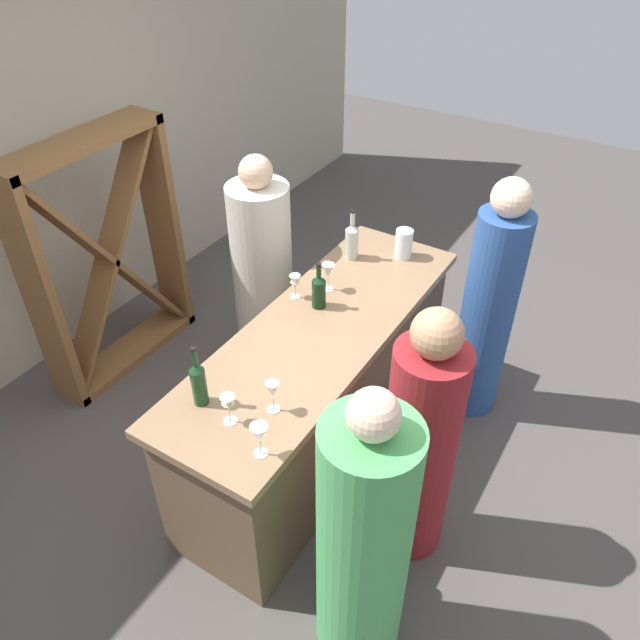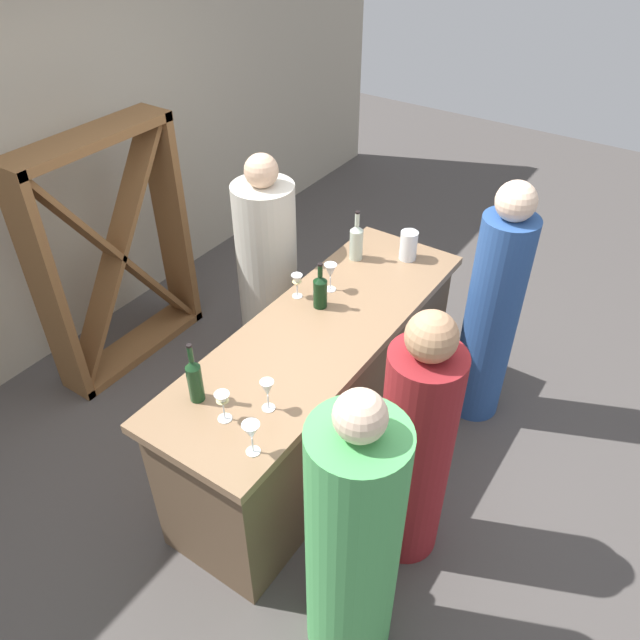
{
  "view_description": "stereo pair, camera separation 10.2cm",
  "coord_description": "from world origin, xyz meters",
  "px_view_note": "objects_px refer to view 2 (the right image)",
  "views": [
    {
      "loc": [
        -2.21,
        -1.37,
        3.02
      ],
      "look_at": [
        0.0,
        0.0,
        1.0
      ],
      "focal_mm": 34.76,
      "sensor_mm": 36.0,
      "label": 1
    },
    {
      "loc": [
        -2.15,
        -1.45,
        3.02
      ],
      "look_at": [
        0.0,
        0.0,
        1.0
      ],
      "focal_mm": 34.76,
      "sensor_mm": 36.0,
      "label": 2
    }
  ],
  "objects_px": {
    "wine_bottle_second_left_dark_green": "(320,290)",
    "wine_glass_far_center": "(297,282)",
    "wine_glass_near_left": "(251,432)",
    "person_right_guest": "(415,450)",
    "wine_glass_near_center": "(267,390)",
    "person_center_guest": "(353,544)",
    "wine_glass_near_right": "(223,401)",
    "person_server_behind": "(268,277)",
    "wine_bottle_leftmost_olive_green": "(195,379)",
    "wine_glass_far_left": "(330,272)",
    "person_left_guest": "(492,315)",
    "wine_rack": "(115,255)",
    "wine_bottle_center_clear_pale": "(356,241)",
    "water_pitcher": "(408,245)"
  },
  "relations": [
    {
      "from": "wine_glass_near_center",
      "to": "person_center_guest",
      "type": "height_order",
      "value": "person_center_guest"
    },
    {
      "from": "wine_bottle_second_left_dark_green",
      "to": "wine_glass_far_left",
      "type": "xyz_separation_m",
      "value": [
        0.17,
        0.04,
        0.02
      ]
    },
    {
      "from": "wine_bottle_second_left_dark_green",
      "to": "wine_glass_far_center",
      "type": "xyz_separation_m",
      "value": [
        0.0,
        0.16,
        -0.01
      ]
    },
    {
      "from": "person_right_guest",
      "to": "wine_glass_far_center",
      "type": "bearing_deg",
      "value": -26.57
    },
    {
      "from": "wine_bottle_leftmost_olive_green",
      "to": "wine_glass_near_left",
      "type": "xyz_separation_m",
      "value": [
        -0.1,
        -0.42,
        -0.0
      ]
    },
    {
      "from": "wine_glass_near_center",
      "to": "person_right_guest",
      "type": "height_order",
      "value": "person_right_guest"
    },
    {
      "from": "water_pitcher",
      "to": "person_server_behind",
      "type": "relative_size",
      "value": 0.12
    },
    {
      "from": "person_server_behind",
      "to": "person_left_guest",
      "type": "bearing_deg",
      "value": -7.42
    },
    {
      "from": "wine_glass_far_center",
      "to": "wine_glass_far_left",
      "type": "bearing_deg",
      "value": -36.22
    },
    {
      "from": "wine_glass_far_center",
      "to": "person_left_guest",
      "type": "relative_size",
      "value": 0.09
    },
    {
      "from": "wine_glass_near_center",
      "to": "person_server_behind",
      "type": "relative_size",
      "value": 0.11
    },
    {
      "from": "wine_bottle_second_left_dark_green",
      "to": "person_center_guest",
      "type": "xyz_separation_m",
      "value": [
        -1.04,
        -0.87,
        -0.33
      ]
    },
    {
      "from": "wine_glass_near_right",
      "to": "person_right_guest",
      "type": "xyz_separation_m",
      "value": [
        0.51,
        -0.72,
        -0.35
      ]
    },
    {
      "from": "wine_bottle_second_left_dark_green",
      "to": "wine_glass_near_right",
      "type": "relative_size",
      "value": 1.8
    },
    {
      "from": "wine_bottle_leftmost_olive_green",
      "to": "person_left_guest",
      "type": "bearing_deg",
      "value": -27.16
    },
    {
      "from": "person_center_guest",
      "to": "person_server_behind",
      "type": "bearing_deg",
      "value": -20.1
    },
    {
      "from": "wine_glass_far_center",
      "to": "person_right_guest",
      "type": "xyz_separation_m",
      "value": [
        -0.44,
        -1.01,
        -0.34
      ]
    },
    {
      "from": "wine_bottle_second_left_dark_green",
      "to": "wine_glass_far_center",
      "type": "relative_size",
      "value": 1.92
    },
    {
      "from": "wine_bottle_leftmost_olive_green",
      "to": "person_server_behind",
      "type": "relative_size",
      "value": 0.21
    },
    {
      "from": "wine_glass_near_right",
      "to": "person_left_guest",
      "type": "height_order",
      "value": "person_left_guest"
    },
    {
      "from": "wine_glass_near_left",
      "to": "water_pitcher",
      "type": "distance_m",
      "value": 1.76
    },
    {
      "from": "wine_bottle_leftmost_olive_green",
      "to": "wine_glass_near_center",
      "type": "height_order",
      "value": "wine_bottle_leftmost_olive_green"
    },
    {
      "from": "wine_bottle_leftmost_olive_green",
      "to": "water_pitcher",
      "type": "xyz_separation_m",
      "value": [
        1.64,
        -0.24,
        -0.03
      ]
    },
    {
      "from": "person_left_guest",
      "to": "person_right_guest",
      "type": "height_order",
      "value": "person_left_guest"
    },
    {
      "from": "wine_bottle_second_left_dark_green",
      "to": "wine_glass_near_left",
      "type": "bearing_deg",
      "value": -161.31
    },
    {
      "from": "wine_bottle_leftmost_olive_green",
      "to": "wine_glass_far_left",
      "type": "xyz_separation_m",
      "value": [
        1.09,
        -0.03,
        -0.0
      ]
    },
    {
      "from": "wine_bottle_center_clear_pale",
      "to": "person_left_guest",
      "type": "xyz_separation_m",
      "value": [
        0.16,
        -0.86,
        -0.3
      ]
    },
    {
      "from": "wine_glass_near_left",
      "to": "person_server_behind",
      "type": "xyz_separation_m",
      "value": [
        1.36,
        0.99,
        -0.35
      ]
    },
    {
      "from": "wine_bottle_leftmost_olive_green",
      "to": "person_right_guest",
      "type": "height_order",
      "value": "person_right_guest"
    },
    {
      "from": "wine_bottle_leftmost_olive_green",
      "to": "wine_glass_far_center",
      "type": "distance_m",
      "value": 0.93
    },
    {
      "from": "wine_glass_near_right",
      "to": "person_server_behind",
      "type": "bearing_deg",
      "value": 30.79
    },
    {
      "from": "person_server_behind",
      "to": "wine_rack",
      "type": "bearing_deg",
      "value": -173.91
    },
    {
      "from": "wine_bottle_center_clear_pale",
      "to": "person_right_guest",
      "type": "xyz_separation_m",
      "value": [
        -0.98,
        -0.94,
        -0.36
      ]
    },
    {
      "from": "wine_bottle_second_left_dark_green",
      "to": "person_left_guest",
      "type": "relative_size",
      "value": 0.17
    },
    {
      "from": "wine_glass_near_left",
      "to": "wine_glass_far_left",
      "type": "distance_m",
      "value": 1.26
    },
    {
      "from": "wine_rack",
      "to": "wine_glass_near_left",
      "type": "relative_size",
      "value": 9.77
    },
    {
      "from": "wine_glass_near_left",
      "to": "person_right_guest",
      "type": "xyz_separation_m",
      "value": [
        0.59,
        -0.5,
        -0.36
      ]
    },
    {
      "from": "wine_bottle_leftmost_olive_green",
      "to": "person_server_behind",
      "type": "height_order",
      "value": "person_server_behind"
    },
    {
      "from": "wine_glass_near_right",
      "to": "person_left_guest",
      "type": "xyz_separation_m",
      "value": [
        1.66,
        -0.65,
        -0.29
      ]
    },
    {
      "from": "wine_bottle_leftmost_olive_green",
      "to": "water_pitcher",
      "type": "height_order",
      "value": "wine_bottle_leftmost_olive_green"
    },
    {
      "from": "wine_bottle_second_left_dark_green",
      "to": "water_pitcher",
      "type": "distance_m",
      "value": 0.74
    },
    {
      "from": "person_left_guest",
      "to": "person_right_guest",
      "type": "relative_size",
      "value": 1.07
    },
    {
      "from": "wine_bottle_leftmost_olive_green",
      "to": "water_pitcher",
      "type": "relative_size",
      "value": 1.78
    },
    {
      "from": "wine_glass_near_right",
      "to": "wine_rack",
      "type": "bearing_deg",
      "value": 64.69
    },
    {
      "from": "water_pitcher",
      "to": "person_left_guest",
      "type": "height_order",
      "value": "person_left_guest"
    },
    {
      "from": "wine_glass_near_left",
      "to": "person_server_behind",
      "type": "bearing_deg",
      "value": 36.09
    },
    {
      "from": "wine_bottle_second_left_dark_green",
      "to": "wine_bottle_center_clear_pale",
      "type": "xyz_separation_m",
      "value": [
        0.54,
        0.1,
        0.02
      ]
    },
    {
      "from": "wine_glass_near_center",
      "to": "water_pitcher",
      "type": "distance_m",
      "value": 1.51
    },
    {
      "from": "person_server_behind",
      "to": "person_right_guest",
      "type": "bearing_deg",
      "value": -49.69
    },
    {
      "from": "wine_rack",
      "to": "wine_glass_far_left",
      "type": "distance_m",
      "value": 1.56
    }
  ]
}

